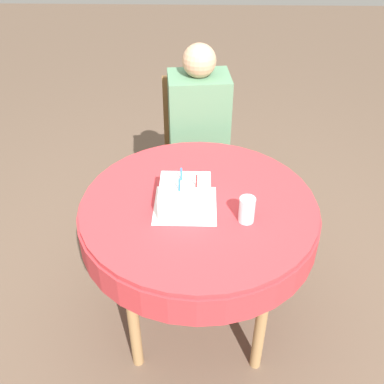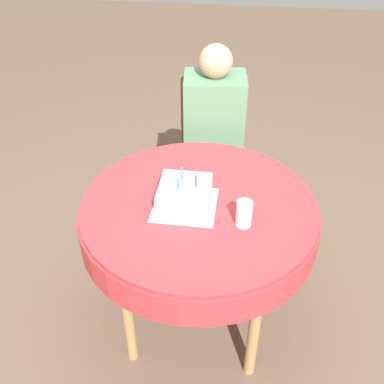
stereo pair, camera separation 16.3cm
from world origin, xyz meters
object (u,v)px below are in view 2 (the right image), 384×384
Objects in this scene: person at (214,130)px; drinking_glass at (244,214)px; birthday_cake at (185,195)px; chair at (212,151)px.

drinking_glass is at bearing -83.08° from person.
birthday_cake is 0.26m from drinking_glass.
person is (0.01, -0.10, 0.20)m from chair.
birthday_cake is at bearing -98.79° from chair.
drinking_glass is at bearing -83.78° from chair.
chair is 8.33× the size of drinking_glass.
chair is at bearing 87.47° from birthday_cake.
chair reaches higher than birthday_cake.
birthday_cake reaches higher than drinking_glass.
birthday_cake is at bearing 160.19° from drinking_glass.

